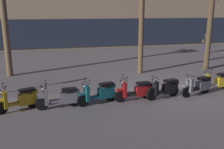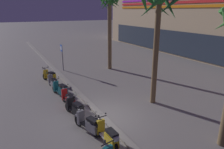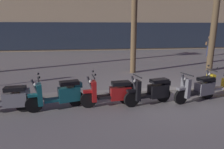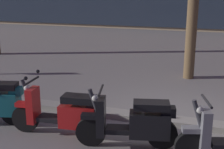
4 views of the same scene
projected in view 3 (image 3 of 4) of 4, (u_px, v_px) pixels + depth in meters
ground_plane at (160, 92)px, 7.98m from camera, size 200.00×200.00×0.00m
curb_strip at (160, 90)px, 7.95m from camera, size 60.00×0.36×0.12m
scooter_grey_last_in_row at (5, 99)px, 5.92m from camera, size 1.83×0.56×1.17m
scooter_teal_mid_front at (60, 94)px, 6.25m from camera, size 1.77×0.75×1.17m
scooter_red_far_back at (112, 93)px, 6.49m from camera, size 1.80×0.56×1.17m
scooter_black_gap_after_mid at (152, 91)px, 6.63m from camera, size 1.72×0.70×1.04m
scooter_grey_mid_centre at (199, 89)px, 6.92m from camera, size 1.77×0.78×1.04m
pedestrian_window_shopping at (209, 45)px, 17.51m from camera, size 0.36×0.46×1.76m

